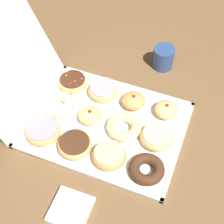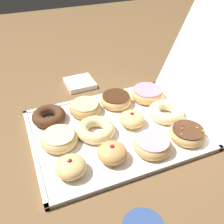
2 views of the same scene
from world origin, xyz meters
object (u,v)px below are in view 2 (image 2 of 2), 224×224
Objects in this scene: glazed_ring_donut_3 at (85,107)px; donut_box at (115,130)px; napkin_stack at (80,83)px; jelly_filled_donut_5 at (112,153)px; jelly_filled_donut_7 at (131,118)px; cruller_donut_10 at (166,112)px; chocolate_frosted_donut_6 at (116,100)px; jelly_filled_donut_2 at (70,167)px; sprinkle_donut_11 at (187,133)px; chocolate_cake_ring_donut_0 at (49,116)px; glazed_ring_donut_1 at (59,138)px; pink_frosted_donut_8 at (152,145)px; cruller_donut_4 at (96,129)px; pink_frosted_donut_9 at (147,94)px.

donut_box is at bearing 26.31° from glazed_ring_donut_3.
jelly_filled_donut_5 is at bearing -4.68° from napkin_stack.
jelly_filled_donut_7 is (-0.12, 0.12, -0.00)m from jelly_filled_donut_5.
chocolate_frosted_donut_6 is at bearing -135.88° from cruller_donut_10.
jelly_filled_donut_2 is 0.37m from sprinkle_donut_11.
chocolate_cake_ring_donut_0 is 0.13m from glazed_ring_donut_3.
sprinkle_donut_11 is at bearing 56.42° from donut_box.
glazed_ring_donut_1 is (0.12, 0.01, 0.00)m from chocolate_cake_ring_donut_0.
jelly_filled_donut_5 reaches higher than cruller_donut_10.
jelly_filled_donut_2 is 0.75× the size of pink_frosted_donut_8.
chocolate_cake_ring_donut_0 is at bearing -177.95° from jelly_filled_donut_2.
jelly_filled_donut_5 is at bearing -95.30° from pink_frosted_donut_8.
jelly_filled_donut_2 is at bearing 2.05° from chocolate_cake_ring_donut_0.
chocolate_cake_ring_donut_0 is 1.33× the size of jelly_filled_donut_2.
donut_box is at bearing -91.66° from cruller_donut_10.
sprinkle_donut_11 is at bearing 44.69° from jelly_filled_donut_7.
jelly_filled_donut_5 is at bearing 45.86° from glazed_ring_donut_1.
donut_box is 4.70× the size of chocolate_cake_ring_donut_0.
sprinkle_donut_11 reaches higher than cruller_donut_4.
donut_box is 0.19m from cruller_donut_10.
jelly_filled_donut_2 is 0.70× the size of cruller_donut_4.
glazed_ring_donut_3 is 0.12m from cruller_donut_4.
chocolate_frosted_donut_6 is (-0.00, 0.12, 0.00)m from glazed_ring_donut_3.
donut_box is at bearing -85.68° from jelly_filled_donut_7.
glazed_ring_donut_3 is 1.34× the size of jelly_filled_donut_7.
pink_frosted_donut_8 is 0.17m from cruller_donut_10.
chocolate_frosted_donut_6 is (-0.24, 0.12, -0.00)m from jelly_filled_donut_5.
donut_box is 4.80× the size of sprinkle_donut_11.
sprinkle_donut_11 is at bearing 63.61° from cruller_donut_4.
glazed_ring_donut_3 is at bearing -11.17° from napkin_stack.
pink_frosted_donut_8 is (0.01, 0.24, -0.00)m from jelly_filled_donut_2.
pink_frosted_donut_8 is at bearing 10.77° from napkin_stack.
chocolate_cake_ring_donut_0 is 0.36m from pink_frosted_donut_8.
chocolate_cake_ring_donut_0 is at bearing -89.50° from chocolate_frosted_donut_6.
pink_frosted_donut_8 is at bearing 26.51° from glazed_ring_donut_3.
jelly_filled_donut_5 is (0.12, 0.12, 0.00)m from glazed_ring_donut_1.
pink_frosted_donut_9 is 0.29m from napkin_stack.
napkin_stack is at bearing 153.51° from glazed_ring_donut_1.
glazed_ring_donut_3 is 0.24m from jelly_filled_donut_5.
cruller_donut_4 is 0.12m from jelly_filled_donut_5.
napkin_stack is at bearing -165.64° from jelly_filled_donut_7.
jelly_filled_donut_7 reaches higher than glazed_ring_donut_3.
pink_frosted_donut_9 reaches higher than napkin_stack.
pink_frosted_donut_8 is 0.93× the size of pink_frosted_donut_9.
chocolate_cake_ring_donut_0 is 1.32× the size of jelly_filled_donut_5.
pink_frosted_donut_9 is 0.12m from cruller_donut_10.
donut_box is 0.32m from napkin_stack.
jelly_filled_donut_2 is at bearing -25.63° from glazed_ring_donut_3.
jelly_filled_donut_7 reaches higher than chocolate_cake_ring_donut_0.
cruller_donut_4 is 0.18m from chocolate_frosted_donut_6.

